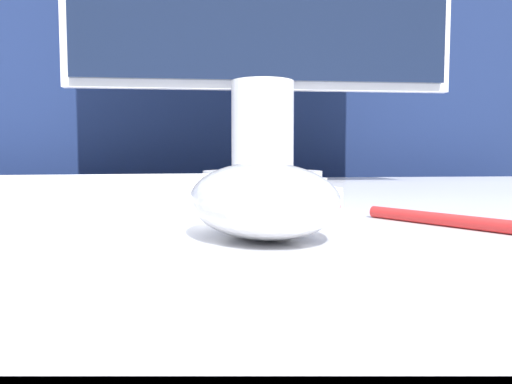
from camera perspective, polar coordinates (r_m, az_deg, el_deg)
partition_panel at (r=1.06m, az=-7.00°, el=-3.10°), size 5.00×0.03×1.33m
computer_mouse_near at (r=0.26m, az=0.71°, el=-0.94°), size 0.10×0.12×0.04m
keyboard at (r=0.46m, az=-15.90°, el=0.13°), size 0.39×0.17×0.02m
pen at (r=0.32m, az=22.44°, el=-3.16°), size 0.08×0.12×0.01m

